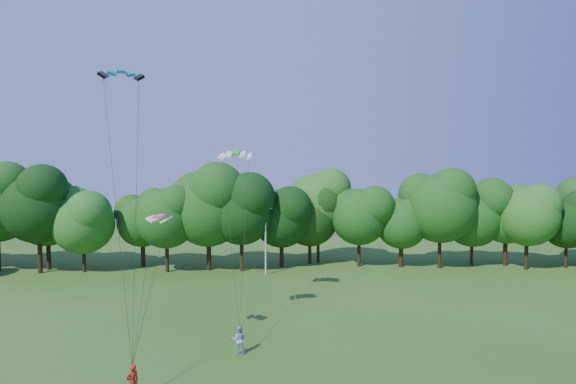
{
  "coord_description": "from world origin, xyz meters",
  "views": [
    {
      "loc": [
        0.51,
        -20.14,
        12.19
      ],
      "look_at": [
        1.69,
        13.0,
        10.56
      ],
      "focal_mm": 28.0,
      "sensor_mm": 36.0,
      "label": 1
    }
  ],
  "objects": [
    {
      "name": "tree_back_west",
      "position": [
        -26.88,
        35.37,
        8.19
      ],
      "size": [
        9.02,
        9.02,
        13.12
      ],
      "color": "#312313",
      "rests_on": "ground"
    },
    {
      "name": "tree_back_center",
      "position": [
        5.44,
        37.95,
        7.42
      ],
      "size": [
        8.17,
        8.17,
        11.88
      ],
      "color": "#322513",
      "rests_on": "ground"
    },
    {
      "name": "kite_green",
      "position": [
        -2.56,
        18.29,
        13.69
      ],
      "size": [
        2.94,
        1.53,
        0.59
      ],
      "rotation": [
        0.0,
        0.0,
        -0.09
      ],
      "color": "green",
      "rests_on": "ground"
    },
    {
      "name": "kite_teal",
      "position": [
        -8.78,
        8.21,
        18.29
      ],
      "size": [
        2.82,
        1.91,
        0.52
      ],
      "rotation": [
        0.0,
        0.0,
        0.32
      ],
      "color": "#047988",
      "rests_on": "ground"
    },
    {
      "name": "tree_back_east",
      "position": [
        30.22,
        35.54,
        6.93
      ],
      "size": [
        7.64,
        7.64,
        11.11
      ],
      "color": "#382616",
      "rests_on": "ground"
    },
    {
      "name": "kite_pink",
      "position": [
        -6.87,
        9.39,
        9.16
      ],
      "size": [
        1.8,
        1.36,
        0.26
      ],
      "rotation": [
        0.0,
        0.0,
        -0.4
      ],
      "color": "#F8457D",
      "rests_on": "ground"
    },
    {
      "name": "kite_flyer_right",
      "position": [
        -1.69,
        9.23,
        0.93
      ],
      "size": [
        0.96,
        0.78,
        1.87
      ],
      "primitive_type": "imported",
      "rotation": [
        0.0,
        0.0,
        3.06
      ],
      "color": "#A1B4DF",
      "rests_on": "ground"
    },
    {
      "name": "utility_pole",
      "position": [
        -0.24,
        31.61,
        4.1
      ],
      "size": [
        1.56,
        0.47,
        7.96
      ],
      "rotation": [
        0.0,
        0.0,
        -0.25
      ],
      "color": "#BABAB1",
      "rests_on": "ground"
    },
    {
      "name": "kite_flyer_left",
      "position": [
        -6.89,
        3.34,
        0.96
      ],
      "size": [
        0.83,
        0.82,
        1.93
      ],
      "primitive_type": "imported",
      "rotation": [
        0.0,
        0.0,
        3.9
      ],
      "color": "maroon",
      "rests_on": "ground"
    }
  ]
}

